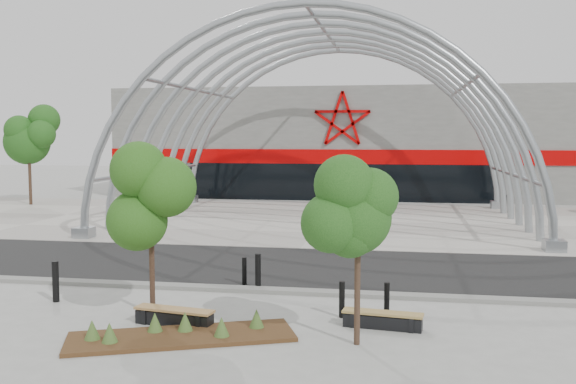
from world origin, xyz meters
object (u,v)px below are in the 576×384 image
Objects in this scene: bench_0 at (174,317)px; bench_1 at (383,320)px; street_tree_0 at (151,196)px; street_tree_1 at (358,218)px; bollard_2 at (244,271)px.

bench_0 is 5.06m from bench_1.
bench_1 is (5.91, -0.18, -2.89)m from street_tree_0.
bench_0 is at bearing -42.94° from street_tree_0.
street_tree_0 is at bearing 164.64° from street_tree_1.
street_tree_0 is at bearing 137.06° from bench_0.
bollard_2 reaches higher than bench_0.
street_tree_1 is 4.52× the size of bollard_2.
street_tree_1 is 1.91× the size of bench_0.
street_tree_0 is 2.08× the size of bench_0.
bench_0 is (0.88, -0.82, -2.88)m from street_tree_0.
street_tree_1 is at bearing -8.30° from bench_0.
bench_1 is 5.70m from bollard_2.
street_tree_0 reaches higher than bench_1.
bollard_2 is at bearing 127.18° from street_tree_1.
bollard_2 is (0.70, 4.34, 0.23)m from bench_0.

